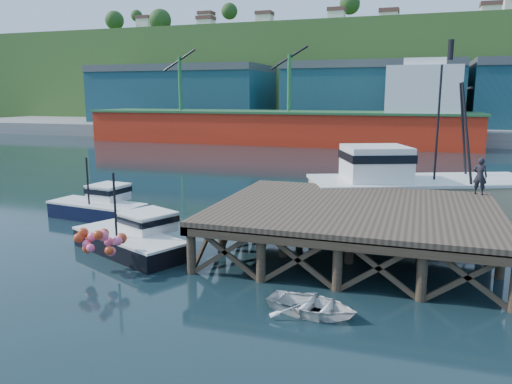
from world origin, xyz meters
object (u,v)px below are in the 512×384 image
at_px(boat_black, 134,237).
at_px(dinghy, 312,305).
at_px(boat_navy, 100,205).
at_px(dockworker, 480,176).
at_px(trawler, 418,186).

xyz_separation_m(boat_black, dinghy, (8.87, -3.86, -0.37)).
relative_size(boat_navy, dockworker, 3.27).
distance_m(boat_navy, dinghy, 16.66).
distance_m(trawler, dockworker, 4.75).
xyz_separation_m(trawler, dockworker, (2.83, -3.60, 1.28)).
relative_size(trawler, dockworker, 7.47).
height_order(boat_black, dinghy, boat_black).
bearing_deg(dockworker, boat_black, 45.08).
bearing_deg(dockworker, trawler, -33.66).
bearing_deg(boat_navy, boat_black, -35.46).
xyz_separation_m(boat_navy, dockworker, (19.94, 2.50, 2.31)).
xyz_separation_m(boat_navy, boat_black, (5.26, -4.95, -0.04)).
distance_m(boat_black, dinghy, 9.68).
relative_size(boat_navy, dinghy, 2.00).
height_order(dinghy, dockworker, dockworker).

